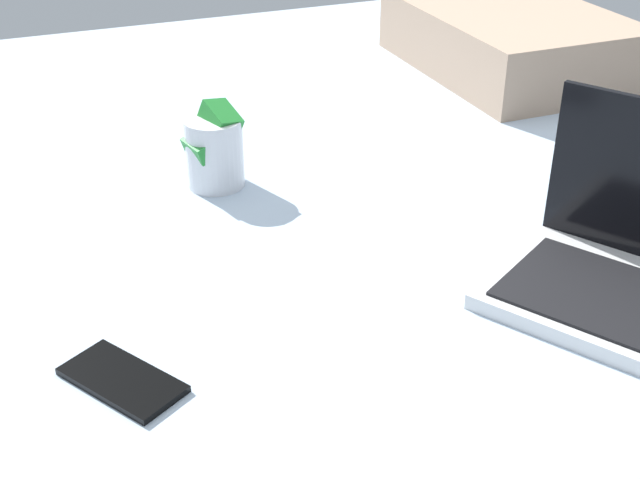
% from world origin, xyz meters
% --- Properties ---
extents(bed_mattress, '(1.80, 1.40, 0.18)m').
position_xyz_m(bed_mattress, '(0.00, 0.00, 0.09)').
color(bed_mattress, silver).
rests_on(bed_mattress, ground).
extents(snack_cup, '(0.09, 0.10, 0.14)m').
position_xyz_m(snack_cup, '(0.05, -0.26, 0.24)').
color(snack_cup, silver).
rests_on(snack_cup, bed_mattress).
extents(cell_phone, '(0.15, 0.13, 0.01)m').
position_xyz_m(cell_phone, '(0.49, -0.49, 0.18)').
color(cell_phone, black).
rests_on(cell_phone, bed_mattress).
extents(pillow, '(0.52, 0.36, 0.13)m').
position_xyz_m(pillow, '(-0.26, 0.48, 0.24)').
color(pillow, tan).
rests_on(pillow, bed_mattress).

